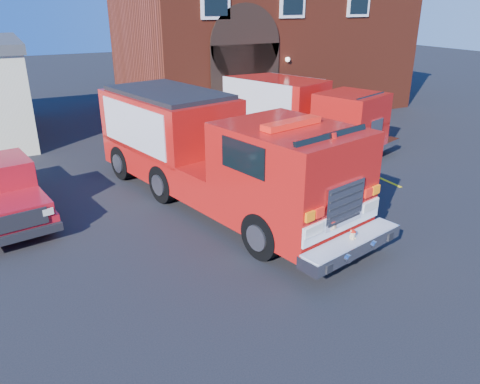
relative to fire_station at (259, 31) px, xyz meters
name	(u,v)px	position (x,y,z in m)	size (l,w,h in m)	color
ground	(221,220)	(-8.99, -13.98, -4.25)	(100.00, 100.00, 0.00)	black
parking_stripe_near	(371,174)	(-2.49, -12.98, -4.25)	(0.12, 3.00, 0.01)	yellow
parking_stripe_mid	(322,152)	(-2.49, -9.98, -4.25)	(0.12, 3.00, 0.01)	yellow
parking_stripe_far	(283,135)	(-2.49, -6.98, -4.25)	(0.12, 3.00, 0.01)	yellow
fire_station	(259,31)	(0.00, 0.00, 0.00)	(15.20, 10.20, 8.45)	maroon
fire_engine	(214,152)	(-8.61, -12.74, -2.60)	(5.11, 10.72, 3.19)	black
secondary_truck	(296,108)	(-2.44, -7.88, -2.82)	(5.05, 8.48, 2.63)	black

